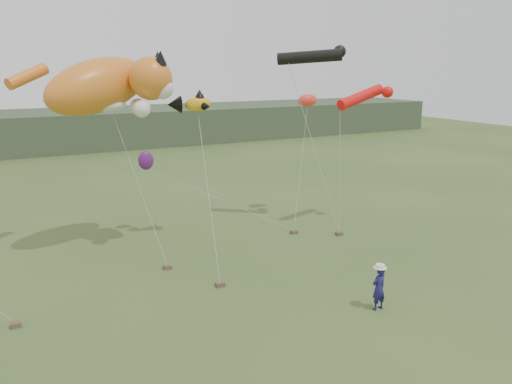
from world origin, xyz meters
The scene contains 8 objects.
ground centered at (0.00, 0.00, 0.00)m, with size 120.00×120.00×0.00m, color #385123.
headland centered at (-3.11, 44.69, 1.92)m, with size 90.00×13.00×4.00m.
festival_attendant centered at (1.77, -1.59, 0.84)m, with size 0.62×0.40×1.69m, color #1B1655.
sandbag_anchors centered at (-1.54, 5.01, 0.09)m, with size 16.18×4.59×0.18m.
cat_kite centered at (-5.26, 9.24, 7.96)m, with size 7.05×4.35×3.55m.
fish_kite centered at (-1.59, 8.81, 7.02)m, with size 2.22×1.48×1.13m.
tube_kites centered at (6.51, 7.88, 8.44)m, with size 5.65×3.66×3.38m.
misc_kites centered at (2.22, 10.55, 5.67)m, with size 10.52×1.47×3.75m.
Camera 1 is at (-10.08, -14.53, 8.75)m, focal length 35.00 mm.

